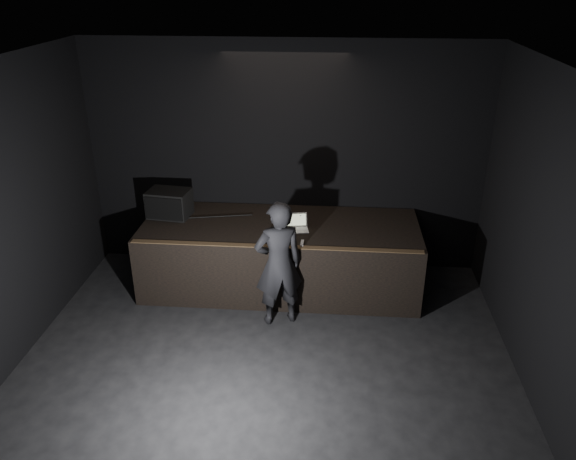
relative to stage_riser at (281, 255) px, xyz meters
The scene contains 11 objects.
ground 2.78m from the stage_riser, 90.00° to the right, with size 7.00×7.00×0.00m, color black.
room_walls 3.13m from the stage_riser, 90.00° to the right, with size 6.10×7.10×3.52m.
stage_riser is the anchor object (origin of this frame).
riser_lip 0.87m from the stage_riser, 90.00° to the right, with size 3.92×0.10×0.01m, color brown.
stage_monitor 1.82m from the stage_riser, behind, with size 0.65×0.51×0.40m.
cable 1.06m from the stage_riser, 167.74° to the left, with size 0.02×0.02×0.94m, color black.
laptop 0.62m from the stage_riser, 27.60° to the right, with size 0.35×0.32×0.21m.
beer_can 0.65m from the stage_riser, ahead, with size 0.07×0.07×0.17m.
plastic_cup 0.60m from the stage_riser, 49.52° to the right, with size 0.09×0.09×0.11m, color white.
wii_remote 0.87m from the stage_riser, 59.97° to the right, with size 0.04×0.17×0.03m, color silver.
person 1.02m from the stage_riser, 85.92° to the right, with size 0.64×0.42×1.75m, color black.
Camera 1 is at (0.73, -4.60, 4.37)m, focal length 35.00 mm.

